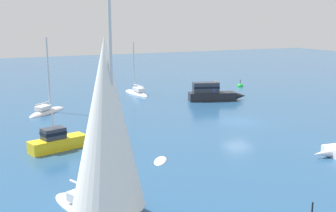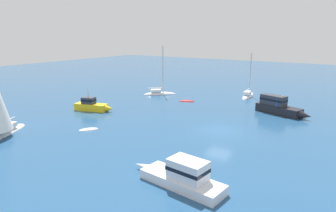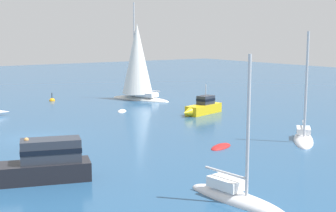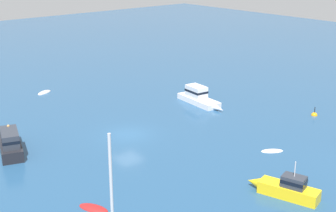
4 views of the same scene
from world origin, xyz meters
TOP-DOWN VIEW (x-y plane):
  - ground_plane at (0.00, 0.00)m, footprint 160.00×160.00m
  - yacht at (-17.87, -3.20)m, footprint 5.70×1.88m
  - motor_cruiser at (-9.95, 3.25)m, footprint 3.42×6.85m
  - motor_cruiser_1 at (1.49, -16.70)m, footprint 2.46×5.26m
  - rib at (-9.64, -9.41)m, footprint 1.71×2.42m
  - rib_1 at (7.10, -11.20)m, footprint 2.03×1.75m
  - yacht_1 at (13.51, -16.85)m, footprint 7.87×4.90m
  - yacht_2 at (-11.46, -15.48)m, footprint 4.48×4.75m
  - mooring_buoy at (17.90, -8.26)m, footprint 0.65×0.65m

SIDE VIEW (x-z plane):
  - ground_plane at x=0.00m, z-range 0.00..0.00m
  - rib at x=-9.64m, z-range -0.20..0.20m
  - rib_1 at x=7.10m, z-range -0.15..0.15m
  - mooring_buoy at x=17.90m, z-range -0.61..0.63m
  - yacht at x=-17.87m, z-range -3.40..3.69m
  - yacht_2 at x=-11.46m, z-range -3.87..4.23m
  - motor_cruiser_1 at x=1.49m, z-range -0.74..2.03m
  - motor_cruiser at x=-9.95m, z-range -0.26..2.05m
  - yacht_1 at x=13.51m, z-range -1.62..9.74m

